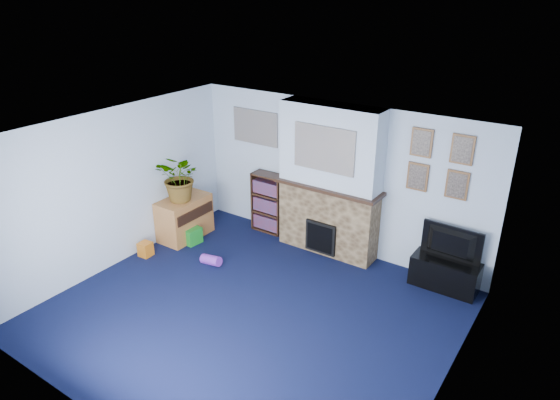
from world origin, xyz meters
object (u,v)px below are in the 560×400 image
Objects in this scene: bookshelf at (269,204)px; sideboard at (185,218)px; tv_stand at (445,274)px; television at (450,245)px.

bookshelf reaches higher than sideboard.
tv_stand is at bearing -1.41° from bookshelf.
sideboard is (-4.16, -0.95, -0.33)m from television.
tv_stand is 0.46m from television.
sideboard reaches higher than tv_stand.
television reaches higher than sideboard.
television is at bearing 12.85° from sideboard.
tv_stand is 0.89× the size of bookshelf.
television is at bearing -1.04° from bookshelf.
television is 0.81× the size of bookshelf.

